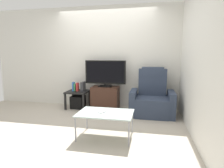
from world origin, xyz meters
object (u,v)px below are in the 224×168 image
object	(u,v)px
book_leftmost	(74,87)
game_console	(83,86)
cell_phone	(102,112)
side_table	(78,94)
recliner_armchair	(152,99)
book_middle	(75,87)
coffee_table	(105,114)
tv_stand	(105,98)
television	(105,73)
subwoofer_box	(78,102)
book_rightmost	(77,87)

from	to	relation	value
book_leftmost	game_console	xyz separation A→B (m)	(0.24, 0.03, 0.00)
cell_phone	side_table	bearing A→B (deg)	145.55
recliner_armchair	book_middle	xyz separation A→B (m)	(-1.93, 0.14, 0.17)
book_leftmost	book_middle	world-z (taller)	book_leftmost
book_middle	coffee_table	distance (m)	1.96
cell_phone	recliner_armchair	bearing A→B (deg)	81.50
tv_stand	coffee_table	bearing A→B (deg)	-76.14
book_leftmost	book_middle	size ratio (longest dim) A/B	1.22
television	coffee_table	xyz separation A→B (m)	(0.41, -1.67, -0.52)
television	book_leftmost	bearing A→B (deg)	-171.91
tv_stand	subwoofer_box	world-z (taller)	tv_stand
book_leftmost	television	bearing A→B (deg)	8.09
television	subwoofer_box	distance (m)	1.04
recliner_armchair	book_leftmost	size ratio (longest dim) A/B	4.68
recliner_armchair	book_leftmost	xyz separation A→B (m)	(-1.98, 0.14, 0.19)
side_table	book_rightmost	bearing A→B (deg)	-71.53
cell_phone	book_rightmost	bearing A→B (deg)	145.73
book_middle	coffee_table	bearing A→B (deg)	-52.92
recliner_armchair	subwoofer_box	distance (m)	1.89
recliner_armchair	side_table	distance (m)	1.88
coffee_table	cell_phone	bearing A→B (deg)	173.27
tv_stand	recliner_armchair	size ratio (longest dim) A/B	0.63
tv_stand	coffee_table	world-z (taller)	tv_stand
book_rightmost	game_console	world-z (taller)	game_console
recliner_armchair	coffee_table	distance (m)	1.60
game_console	coffee_table	world-z (taller)	game_console
recliner_armchair	game_console	xyz separation A→B (m)	(-1.73, 0.17, 0.19)
recliner_armchair	book_leftmost	bearing A→B (deg)	164.16
book_rightmost	tv_stand	bearing A→B (deg)	7.79
recliner_armchair	television	bearing A→B (deg)	155.75
tv_stand	game_console	distance (m)	0.64
game_console	coffee_table	distance (m)	1.87
book_rightmost	cell_phone	bearing A→B (deg)	-55.62
game_console	book_leftmost	bearing A→B (deg)	-173.02
subwoofer_box	book_middle	world-z (taller)	book_middle
recliner_armchair	tv_stand	bearing A→B (deg)	156.64
book_rightmost	game_console	xyz separation A→B (m)	(0.14, 0.03, 0.01)
game_console	side_table	bearing A→B (deg)	-176.05
cell_phone	television	bearing A→B (deg)	123.38
television	side_table	xyz separation A→B (m)	(-0.71, -0.10, -0.54)
subwoofer_box	cell_phone	xyz separation A→B (m)	(1.07, -1.57, 0.27)
subwoofer_box	coffee_table	size ratio (longest dim) A/B	0.35
book_leftmost	book_middle	xyz separation A→B (m)	(0.04, 0.00, -0.02)
recliner_armchair	side_table	bearing A→B (deg)	163.33
television	book_rightmost	world-z (taller)	television
game_console	coffee_table	size ratio (longest dim) A/B	0.26
television	book_rightmost	distance (m)	0.80
book_leftmost	coffee_table	world-z (taller)	book_leftmost
television	coffee_table	size ratio (longest dim) A/B	1.14
game_console	television	bearing A→B (deg)	8.57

